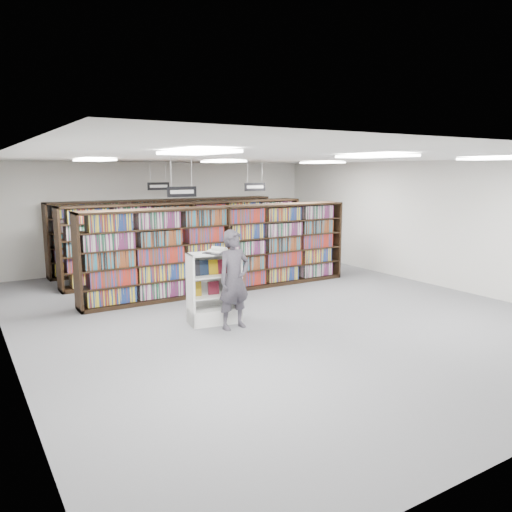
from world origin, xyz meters
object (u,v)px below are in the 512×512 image
bookshelf_row_near (224,249)px  open_book (220,251)px  shopper (234,280)px  endcap_display (214,299)px

bookshelf_row_near → open_book: bookshelf_row_near is taller
bookshelf_row_near → shopper: bookshelf_row_near is taller
bookshelf_row_near → endcap_display: (-1.39, -2.18, -0.58)m
endcap_display → bookshelf_row_near: bearing=65.2°
endcap_display → shopper: bearing=-64.5°
open_book → shopper: size_ratio=0.40×
open_book → shopper: (0.05, -0.46, -0.49)m
endcap_display → shopper: (0.17, -0.52, 0.46)m
endcap_display → shopper: 0.71m
shopper → open_book: bearing=89.5°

